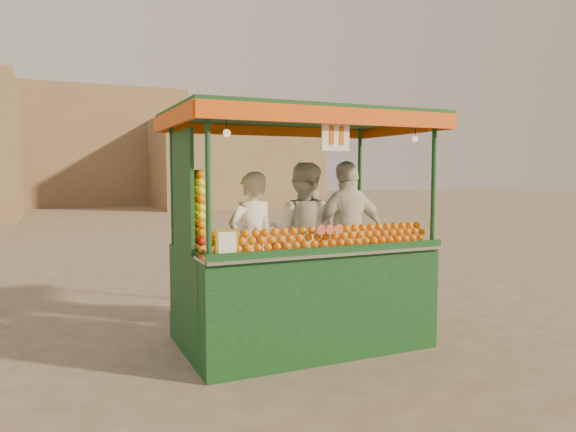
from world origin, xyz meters
name	(u,v)px	position (x,y,z in m)	size (l,w,h in m)	color
ground	(309,335)	(0.00, 0.00, 0.00)	(90.00, 90.00, 0.00)	brown
building_right	(234,164)	(7.00, 24.00, 2.50)	(9.00, 6.00, 5.00)	olive
building_center	(63,148)	(-2.00, 30.00, 3.50)	(14.00, 7.00, 7.00)	olive
juice_cart	(298,271)	(-0.29, -0.32, 0.88)	(2.95, 1.91, 2.68)	#0F3816
vendor_left	(252,244)	(-0.72, 0.07, 1.16)	(0.70, 0.56, 1.70)	white
vendor_middle	(303,235)	(0.01, 0.19, 1.22)	(1.11, 1.06, 1.81)	white
vendor_right	(348,234)	(0.55, 0.00, 1.23)	(1.09, 0.50, 1.83)	white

